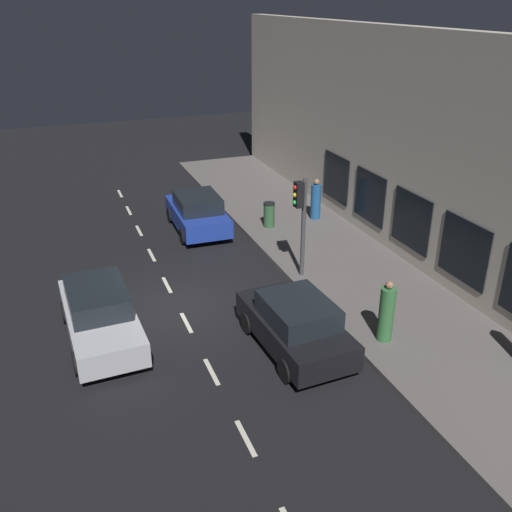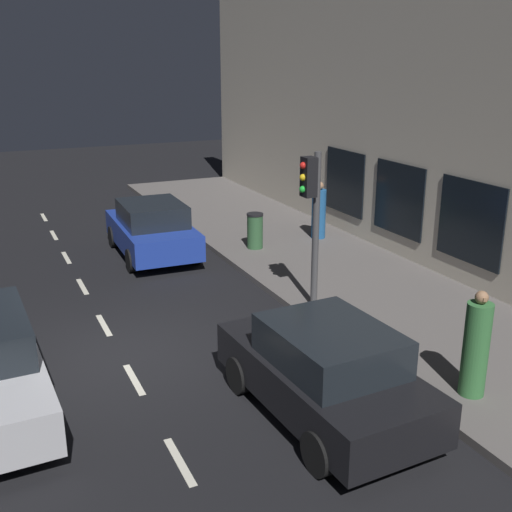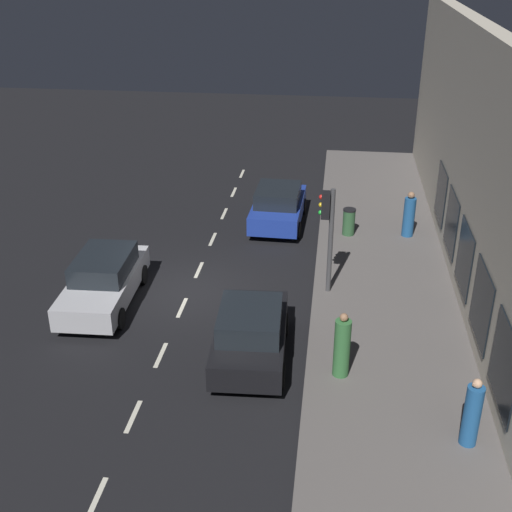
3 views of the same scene
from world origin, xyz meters
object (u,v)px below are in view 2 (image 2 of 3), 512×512
object	(u,v)px
traffic_light	(312,204)
pedestrian_0	(319,212)
parked_car_2	(325,371)
parked_car_1	(152,229)
trash_bin	(255,231)
pedestrian_1	(476,348)

from	to	relation	value
traffic_light	pedestrian_0	world-z (taller)	traffic_light
traffic_light	parked_car_2	distance (m)	4.58
parked_car_1	pedestrian_0	size ratio (longest dim) A/B	2.34
traffic_light	parked_car_2	world-z (taller)	traffic_light
trash_bin	parked_car_2	bearing A→B (deg)	-107.51
pedestrian_0	pedestrian_1	xyz separation A→B (m)	(-2.43, -9.21, 0.03)
parked_car_2	parked_car_1	bearing A→B (deg)	88.13
traffic_light	parked_car_1	world-z (taller)	traffic_light
pedestrian_1	trash_bin	world-z (taller)	pedestrian_1
pedestrian_1	trash_bin	size ratio (longest dim) A/B	1.76
parked_car_2	trash_bin	xyz separation A→B (m)	(2.64, 8.38, -0.12)
parked_car_2	trash_bin	bearing A→B (deg)	69.76
traffic_light	parked_car_1	size ratio (longest dim) A/B	0.84
traffic_light	parked_car_2	size ratio (longest dim) A/B	0.84
traffic_light	trash_bin	bearing A→B (deg)	80.59
parked_car_1	pedestrian_0	world-z (taller)	pedestrian_0
parked_car_1	trash_bin	bearing A→B (deg)	-18.22
parked_car_2	pedestrian_1	xyz separation A→B (m)	(2.44, -0.66, 0.19)
parked_car_2	pedestrian_1	world-z (taller)	pedestrian_1
parked_car_2	pedestrian_0	bearing A→B (deg)	57.61
pedestrian_0	trash_bin	xyz separation A→B (m)	(-2.22, -0.17, -0.28)
traffic_light	pedestrian_1	world-z (taller)	traffic_light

